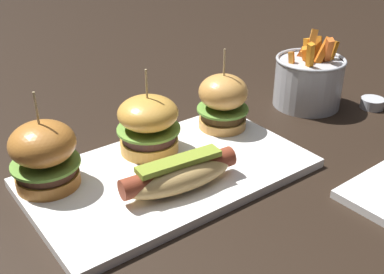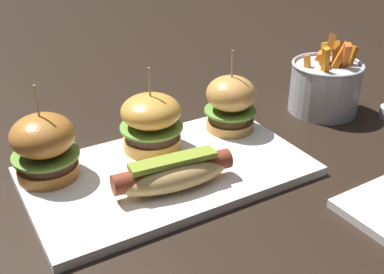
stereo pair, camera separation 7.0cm
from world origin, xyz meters
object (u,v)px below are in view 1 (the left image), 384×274
at_px(hot_dog, 179,174).
at_px(slider_left, 44,155).
at_px(slider_center, 148,124).
at_px(slider_right, 223,101).
at_px(fries_bucket, 309,80).
at_px(sauce_ramekin, 372,103).
at_px(platter_main, 170,173).

xyz_separation_m(hot_dog, slider_left, (-0.14, 0.12, 0.03)).
bearing_deg(hot_dog, slider_center, 78.65).
distance_m(slider_left, slider_right, 0.31).
bearing_deg(slider_left, slider_center, -0.72).
distance_m(fries_bucket, sauce_ramekin, 0.13).
height_order(hot_dog, slider_left, slider_left).
distance_m(platter_main, slider_center, 0.08).
bearing_deg(slider_right, slider_left, 178.74).
distance_m(platter_main, sauce_ramekin, 0.45).
bearing_deg(slider_right, fries_bucket, -1.17).
height_order(fries_bucket, sauce_ramekin, fries_bucket).
bearing_deg(slider_right, slider_center, 178.14).
xyz_separation_m(slider_right, sauce_ramekin, (0.30, -0.09, -0.05)).
relative_size(slider_left, slider_right, 1.01).
relative_size(platter_main, slider_right, 2.96).
distance_m(slider_center, sauce_ramekin, 0.46).
height_order(platter_main, hot_dog, hot_dog).
height_order(hot_dog, slider_right, slider_right).
bearing_deg(platter_main, slider_center, 84.92).
relative_size(hot_dog, sauce_ramekin, 3.85).
relative_size(slider_left, fries_bucket, 0.94).
distance_m(hot_dog, fries_bucket, 0.39).
bearing_deg(sauce_ramekin, slider_left, 170.89).
distance_m(slider_left, fries_bucket, 0.52).
relative_size(slider_left, sauce_ramekin, 3.12).
xyz_separation_m(hot_dog, fries_bucket, (0.38, 0.11, 0.01)).
xyz_separation_m(slider_center, slider_right, (0.14, -0.00, 0.00)).
bearing_deg(fries_bucket, slider_left, 178.78).
distance_m(platter_main, slider_left, 0.18).
bearing_deg(platter_main, slider_left, 157.14).
xyz_separation_m(platter_main, slider_right, (0.15, 0.06, 0.05)).
xyz_separation_m(slider_left, fries_bucket, (0.52, -0.01, -0.01)).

